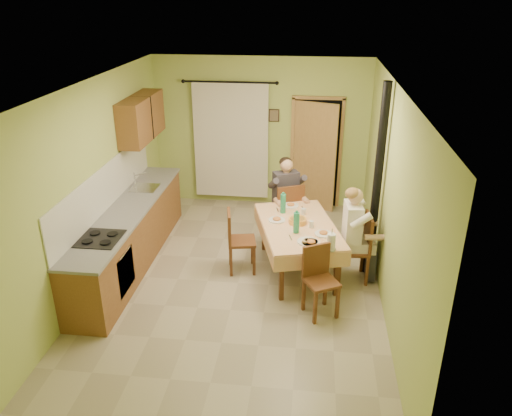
# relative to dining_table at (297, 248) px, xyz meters

# --- Properties ---
(floor) EXTENTS (4.00, 6.00, 0.01)m
(floor) POSITION_rel_dining_table_xyz_m (-0.82, -0.46, -0.38)
(floor) COLOR tan
(floor) RESTS_ON ground
(room_shell) EXTENTS (4.04, 6.04, 2.82)m
(room_shell) POSITION_rel_dining_table_xyz_m (-0.82, -0.46, 1.44)
(room_shell) COLOR #B7CC69
(room_shell) RESTS_ON ground
(kitchen_run) EXTENTS (0.64, 3.64, 1.56)m
(kitchen_run) POSITION_rel_dining_table_xyz_m (-2.53, -0.06, 0.10)
(kitchen_run) COLOR brown
(kitchen_run) RESTS_ON ground
(upper_cabinets) EXTENTS (0.35, 1.40, 0.70)m
(upper_cabinets) POSITION_rel_dining_table_xyz_m (-2.64, 1.24, 1.57)
(upper_cabinets) COLOR brown
(upper_cabinets) RESTS_ON room_shell
(curtain) EXTENTS (1.70, 0.07, 2.22)m
(curtain) POSITION_rel_dining_table_xyz_m (-1.37, 2.44, 0.88)
(curtain) COLOR black
(curtain) RESTS_ON ground
(doorway) EXTENTS (0.96, 0.33, 2.15)m
(doorway) POSITION_rel_dining_table_xyz_m (0.21, 2.45, 0.67)
(doorway) COLOR black
(doorway) RESTS_ON ground
(dining_table) EXTENTS (1.45, 1.93, 0.76)m
(dining_table) POSITION_rel_dining_table_xyz_m (0.00, 0.00, 0.00)
(dining_table) COLOR #E8AE7A
(dining_table) RESTS_ON ground
(tableware) EXTENTS (0.95, 1.54, 0.33)m
(tableware) POSITION_rel_dining_table_xyz_m (0.05, -0.10, 0.44)
(tableware) COLOR white
(tableware) RESTS_ON dining_table
(chair_far) EXTENTS (0.60, 0.60, 1.02)m
(chair_far) POSITION_rel_dining_table_xyz_m (-0.23, 1.01, -0.09)
(chair_far) COLOR #5C3219
(chair_far) RESTS_ON ground
(chair_near) EXTENTS (0.51, 0.51, 0.93)m
(chair_near) POSITION_rel_dining_table_xyz_m (0.34, -1.05, -0.09)
(chair_near) COLOR #5C3219
(chair_near) RESTS_ON ground
(chair_right) EXTENTS (0.49, 0.49, 1.01)m
(chair_right) POSITION_rel_dining_table_xyz_m (0.80, -0.13, -0.09)
(chair_right) COLOR #5C3219
(chair_right) RESTS_ON ground
(chair_left) EXTENTS (0.47, 0.47, 0.96)m
(chair_left) POSITION_rel_dining_table_xyz_m (-0.83, -0.08, -0.09)
(chair_left) COLOR #5C3219
(chair_left) RESTS_ON ground
(man_far) EXTENTS (0.65, 0.60, 1.39)m
(man_far) POSITION_rel_dining_table_xyz_m (-0.24, 1.02, 0.50)
(man_far) COLOR #38333D
(man_far) RESTS_ON chair_far
(man_right) EXTENTS (0.50, 0.61, 1.39)m
(man_right) POSITION_rel_dining_table_xyz_m (0.79, -0.14, 0.50)
(man_right) COLOR silver
(man_right) RESTS_ON chair_right
(stove_flue) EXTENTS (0.24, 0.24, 2.80)m
(stove_flue) POSITION_rel_dining_table_xyz_m (1.08, 0.14, 0.64)
(stove_flue) COLOR black
(stove_flue) RESTS_ON ground
(picture_back) EXTENTS (0.19, 0.03, 0.23)m
(picture_back) POSITION_rel_dining_table_xyz_m (-0.57, 2.51, 1.37)
(picture_back) COLOR black
(picture_back) RESTS_ON room_shell
(picture_right) EXTENTS (0.03, 0.31, 0.21)m
(picture_right) POSITION_rel_dining_table_xyz_m (1.15, 0.74, 1.47)
(picture_right) COLOR brown
(picture_right) RESTS_ON room_shell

